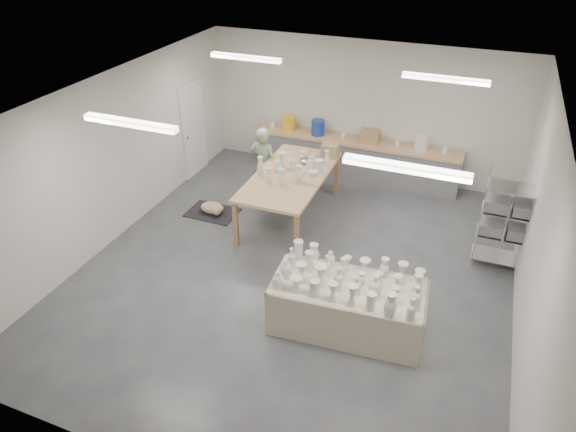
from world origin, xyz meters
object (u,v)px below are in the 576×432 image
at_px(work_table, 295,173).
at_px(drying_table, 347,304).
at_px(potter, 264,164).
at_px(red_stool, 269,180).

bearing_deg(work_table, drying_table, -56.09).
bearing_deg(potter, drying_table, 133.44).
xyz_separation_m(work_table, red_stool, (-0.86, 0.71, -0.66)).
xyz_separation_m(potter, red_stool, (0.00, 0.27, -0.49)).
distance_m(drying_table, red_stool, 4.30).
bearing_deg(potter, red_stool, -87.54).
relative_size(work_table, red_stool, 5.87).
bearing_deg(red_stool, potter, -90.00).
relative_size(drying_table, work_table, 0.86).
height_order(drying_table, potter, potter).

